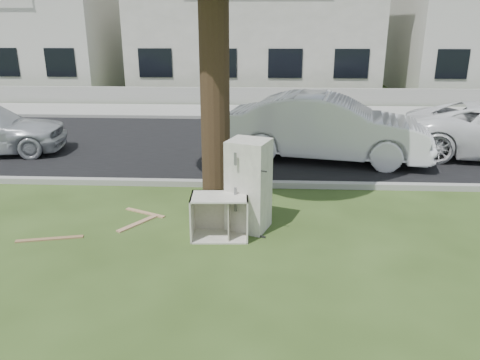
{
  "coord_description": "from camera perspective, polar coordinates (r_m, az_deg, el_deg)",
  "views": [
    {
      "loc": [
        0.48,
        -6.71,
        3.25
      ],
      "look_at": [
        0.12,
        0.6,
        0.77
      ],
      "focal_mm": 35.0,
      "sensor_mm": 36.0,
      "label": 1
    }
  ],
  "objects": [
    {
      "name": "ground",
      "position": [
        7.47,
        -1.14,
        -7.07
      ],
      "size": [
        120.0,
        120.0,
        0.0
      ],
      "primitive_type": "plane",
      "color": "#2D4217"
    },
    {
      "name": "road",
      "position": [
        13.12,
        0.66,
        4.4
      ],
      "size": [
        120.0,
        7.0,
        0.01
      ],
      "primitive_type": "cube",
      "color": "black",
      "rests_on": "ground"
    },
    {
      "name": "kerb_near",
      "position": [
        9.73,
        -0.16,
        -0.79
      ],
      "size": [
        120.0,
        0.18,
        0.12
      ],
      "primitive_type": "cube",
      "color": "gray",
      "rests_on": "ground"
    },
    {
      "name": "kerb_far",
      "position": [
        16.59,
        1.14,
        7.41
      ],
      "size": [
        120.0,
        0.18,
        0.12
      ],
      "primitive_type": "cube",
      "color": "gray",
      "rests_on": "ground"
    },
    {
      "name": "sidewalk",
      "position": [
        18.01,
        1.28,
        8.33
      ],
      "size": [
        120.0,
        2.8,
        0.01
      ],
      "primitive_type": "cube",
      "color": "gray",
      "rests_on": "ground"
    },
    {
      "name": "low_wall",
      "position": [
        19.53,
        1.42,
        10.17
      ],
      "size": [
        120.0,
        0.15,
        0.7
      ],
      "primitive_type": "cube",
      "color": "gray",
      "rests_on": "ground"
    },
    {
      "name": "townhouse_left",
      "position": [
        27.24,
        -25.71,
        17.56
      ],
      "size": [
        10.2,
        8.16,
        7.04
      ],
      "color": "beige",
      "rests_on": "ground"
    },
    {
      "name": "townhouse_center",
      "position": [
        24.22,
        1.81,
        19.83
      ],
      "size": [
        11.22,
        8.16,
        7.44
      ],
      "color": "beige",
      "rests_on": "ground"
    },
    {
      "name": "fridge",
      "position": [
        7.54,
        1.06,
        -0.64
      ],
      "size": [
        0.77,
        0.75,
        1.5
      ],
      "primitive_type": "cube",
      "rotation": [
        0.0,
        0.0,
        -0.35
      ],
      "color": "white",
      "rests_on": "ground"
    },
    {
      "name": "cabinet",
      "position": [
        7.37,
        -2.5,
        -4.47
      ],
      "size": [
        0.92,
        0.59,
        0.69
      ],
      "primitive_type": "cube",
      "rotation": [
        0.0,
        0.0,
        0.05
      ],
      "color": "white",
      "rests_on": "ground"
    },
    {
      "name": "plank_a",
      "position": [
        8.0,
        -22.19,
        -6.66
      ],
      "size": [
        1.01,
        0.31,
        0.02
      ],
      "primitive_type": "cube",
      "rotation": [
        0.0,
        0.0,
        0.23
      ],
      "color": "olive",
      "rests_on": "ground"
    },
    {
      "name": "plank_b",
      "position": [
        8.55,
        -11.49,
        -3.94
      ],
      "size": [
        0.79,
        0.44,
        0.02
      ],
      "primitive_type": "cube",
      "rotation": [
        0.0,
        0.0,
        -0.45
      ],
      "color": "tan",
      "rests_on": "ground"
    },
    {
      "name": "plank_c",
      "position": [
        8.15,
        -12.25,
        -5.14
      ],
      "size": [
        0.58,
        0.78,
        0.02
      ],
      "primitive_type": "cube",
      "rotation": [
        0.0,
        0.0,
        0.97
      ],
      "color": "tan",
      "rests_on": "ground"
    },
    {
      "name": "car_center",
      "position": [
        11.68,
        10.61,
        6.32
      ],
      "size": [
        5.13,
        2.64,
        1.61
      ],
      "primitive_type": "imported",
      "rotation": [
        0.0,
        0.0,
        1.37
      ],
      "color": "silver",
      "rests_on": "ground"
    }
  ]
}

